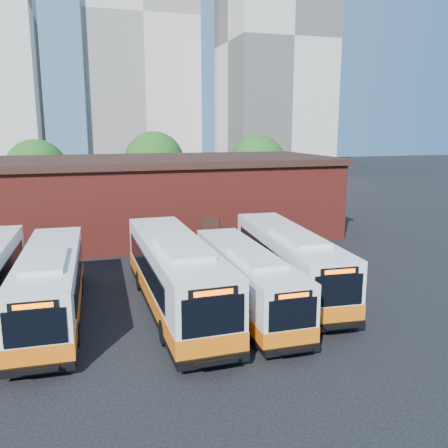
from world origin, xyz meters
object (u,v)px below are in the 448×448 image
object	(u,v)px
bus_midwest	(175,277)
bus_east	(288,263)
bus_west	(51,287)
transit_worker	(261,326)
bus_mideast	(246,282)

from	to	relation	value
bus_midwest	bus_east	xyz separation A→B (m)	(6.43, 1.06, -0.10)
bus_west	transit_worker	xyz separation A→B (m)	(8.27, -5.52, -0.65)
bus_west	bus_east	world-z (taller)	bus_east
bus_mideast	transit_worker	xyz separation A→B (m)	(-0.76, -3.97, -0.54)
bus_west	transit_worker	world-z (taller)	bus_west
bus_west	bus_mideast	world-z (taller)	bus_west
bus_west	bus_east	distance (m)	12.15
bus_west	bus_mideast	xyz separation A→B (m)	(9.03, -1.55, -0.11)
bus_east	transit_worker	bearing A→B (deg)	-119.07
bus_midwest	bus_mideast	world-z (taller)	bus_midwest
bus_midwest	transit_worker	size ratio (longest dim) A/B	7.86
bus_midwest	bus_mideast	xyz separation A→B (m)	(3.31, -0.89, -0.26)
bus_mideast	bus_east	bearing A→B (deg)	32.59
transit_worker	bus_mideast	bearing A→B (deg)	-8.59
bus_west	bus_mideast	size ratio (longest dim) A/B	1.08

